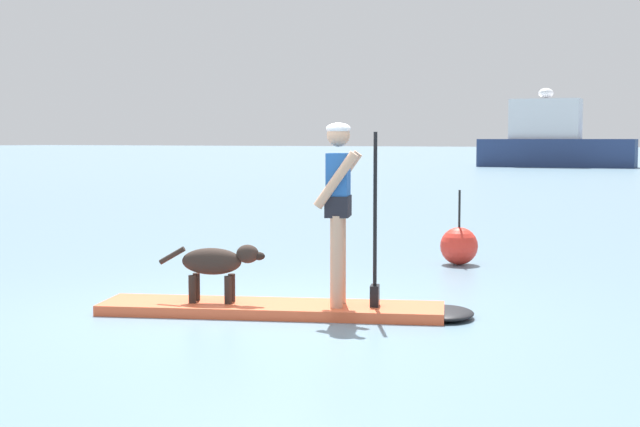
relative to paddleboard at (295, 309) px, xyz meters
The scene contains 6 objects.
ground_plane 0.23m from the paddleboard, 159.80° to the right, with size 400.00×400.00×0.00m, color slate.
paddleboard is the anchor object (origin of this frame).
person_paddler 1.14m from the paddleboard, 20.20° to the left, with size 0.67×0.59×1.73m.
dog 0.88m from the paddleboard, 159.80° to the right, with size 1.01×0.44×0.57m.
moored_boat_far_port 49.78m from the paddleboard, 101.16° to the left, with size 9.45×3.15×4.80m.
marker_buoy 4.12m from the paddleboard, 87.18° to the left, with size 0.51×0.51×1.01m.
Camera 1 is at (4.55, -7.54, 1.68)m, focal length 51.84 mm.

